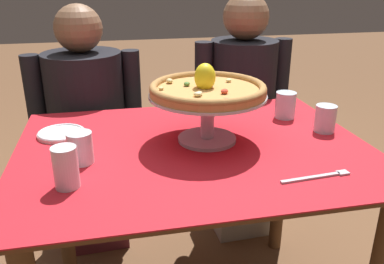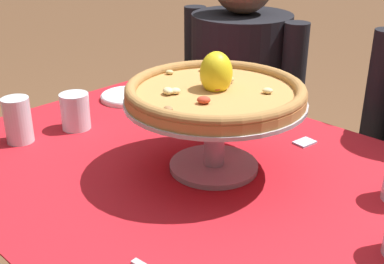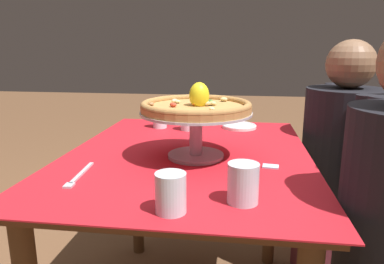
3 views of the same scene
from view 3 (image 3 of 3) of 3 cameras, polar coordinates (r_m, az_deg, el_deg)
dining_table at (r=1.32m, az=-0.62°, el=-8.11°), size 1.12×0.86×0.73m
pizza_stand at (r=1.20m, az=0.64°, el=0.93°), size 0.38×0.38×0.16m
pizza at (r=1.19m, az=0.69°, el=4.25°), size 0.37×0.37×0.10m
water_glass_back_right at (r=0.88m, az=8.21°, el=-8.58°), size 0.08×0.08×0.10m
water_glass_side_left at (r=1.61m, az=-0.54°, el=1.72°), size 0.07×0.07×0.09m
water_glass_side_right at (r=0.82m, az=-3.44°, el=-10.17°), size 0.07×0.07×0.09m
water_glass_front_left at (r=1.67m, az=-5.20°, el=2.32°), size 0.07×0.07×0.11m
side_plate at (r=1.68m, az=7.62°, el=0.96°), size 0.16×0.16×0.02m
dinner_fork at (r=1.10m, az=-17.75°, el=-6.72°), size 0.21×0.04×0.01m
sugar_packet at (r=1.15m, az=12.54°, el=-5.43°), size 0.04×0.05×0.00m
diner_left at (r=1.73m, az=22.68°, el=-6.20°), size 0.50×0.36×1.13m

